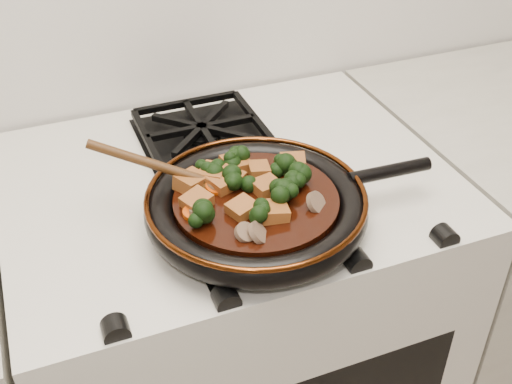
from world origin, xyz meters
name	(u,v)px	position (x,y,z in m)	size (l,w,h in m)	color
stove	(233,350)	(0.00, 1.69, 0.45)	(0.76, 0.60, 0.90)	beige
burner_grate_front	(257,217)	(0.00, 1.55, 0.91)	(0.23, 0.23, 0.03)	black
burner_grate_back	(202,132)	(0.00, 1.83, 0.91)	(0.23, 0.23, 0.03)	black
skillet	(257,206)	(0.00, 1.54, 0.94)	(0.46, 0.34, 0.05)	black
braising_sauce	(256,203)	(0.00, 1.54, 0.95)	(0.25, 0.25, 0.02)	black
tofu_cube_0	(259,171)	(0.02, 1.60, 0.97)	(0.04, 0.03, 0.02)	brown
tofu_cube_1	(274,212)	(0.00, 1.49, 0.97)	(0.04, 0.04, 0.02)	brown
tofu_cube_2	(236,165)	(-0.01, 1.62, 0.97)	(0.04, 0.04, 0.02)	brown
tofu_cube_3	(242,209)	(-0.04, 1.51, 0.97)	(0.04, 0.04, 0.02)	brown
tofu_cube_4	(213,175)	(-0.05, 1.61, 0.97)	(0.04, 0.04, 0.02)	brown
tofu_cube_5	(230,178)	(-0.03, 1.60, 0.97)	(0.04, 0.04, 0.02)	brown
tofu_cube_6	(197,202)	(-0.09, 1.55, 0.97)	(0.04, 0.04, 0.02)	brown
tofu_cube_7	(224,182)	(-0.04, 1.59, 0.97)	(0.04, 0.05, 0.02)	brown
tofu_cube_8	(266,187)	(0.02, 1.55, 0.97)	(0.04, 0.04, 0.02)	brown
tofu_cube_9	(293,163)	(0.08, 1.60, 0.97)	(0.04, 0.04, 0.02)	brown
tofu_cube_10	(191,182)	(-0.09, 1.60, 0.97)	(0.04, 0.04, 0.02)	brown
tofu_cube_11	(212,181)	(-0.05, 1.60, 0.97)	(0.04, 0.03, 0.02)	brown
broccoli_floret_0	(236,160)	(0.00, 1.63, 0.97)	(0.06, 0.06, 0.06)	black
broccoli_floret_1	(284,169)	(0.06, 1.59, 0.97)	(0.06, 0.06, 0.05)	black
broccoli_floret_2	(197,218)	(-0.11, 1.51, 0.97)	(0.06, 0.06, 0.06)	black
broccoli_floret_3	(255,214)	(-0.03, 1.49, 0.97)	(0.05, 0.05, 0.05)	black
broccoli_floret_4	(237,181)	(-0.02, 1.58, 0.97)	(0.06, 0.06, 0.05)	black
broccoli_floret_5	(294,180)	(0.06, 1.55, 0.97)	(0.06, 0.06, 0.05)	black
broccoli_floret_6	(280,196)	(0.02, 1.52, 0.97)	(0.06, 0.06, 0.05)	black
broccoli_floret_7	(212,172)	(-0.05, 1.62, 0.97)	(0.06, 0.06, 0.05)	black
carrot_coin_0	(200,217)	(-0.10, 1.52, 0.96)	(0.03, 0.03, 0.01)	#B83A05
carrot_coin_1	(222,185)	(-0.04, 1.58, 0.96)	(0.03, 0.03, 0.01)	#B83A05
carrot_coin_2	(193,213)	(-0.10, 1.53, 0.96)	(0.03, 0.03, 0.01)	#B83A05
carrot_coin_3	(216,173)	(-0.04, 1.62, 0.96)	(0.03, 0.03, 0.01)	#B83A05
carrot_coin_4	(215,188)	(-0.06, 1.58, 0.96)	(0.03, 0.03, 0.01)	#B83A05
carrot_coin_5	(209,171)	(-0.05, 1.63, 0.96)	(0.03, 0.03, 0.01)	#B83A05
mushroom_slice_0	(316,203)	(0.07, 1.49, 0.97)	(0.03, 0.03, 0.01)	brown
mushroom_slice_1	(201,212)	(-0.09, 1.53, 0.97)	(0.03, 0.03, 0.01)	brown
mushroom_slice_2	(258,233)	(-0.04, 1.46, 0.97)	(0.03, 0.03, 0.01)	brown
mushroom_slice_3	(245,233)	(-0.05, 1.46, 0.97)	(0.03, 0.03, 0.01)	brown
wooden_spoon	(183,174)	(-0.10, 1.61, 0.98)	(0.13, 0.08, 0.20)	#44260E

